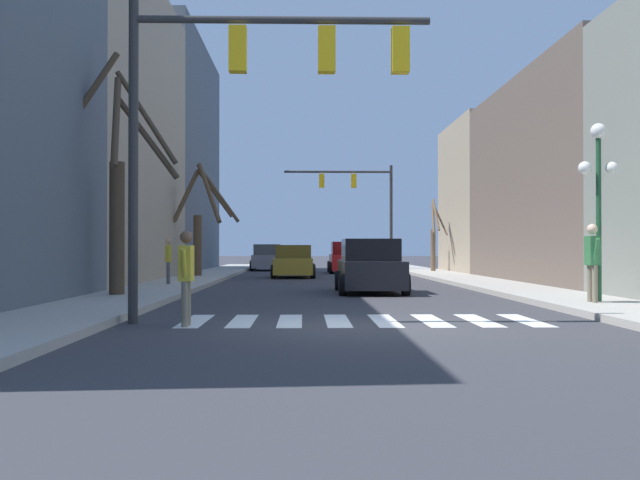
# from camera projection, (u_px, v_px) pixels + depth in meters

# --- Properties ---
(ground_plane) EXTENTS (240.00, 240.00, 0.00)m
(ground_plane) POSITION_uv_depth(u_px,v_px,m) (366.00, 327.00, 13.05)
(ground_plane) COLOR #38383D
(sidewalk_left) EXTENTS (2.42, 90.00, 0.15)m
(sidewalk_left) POSITION_uv_depth(u_px,v_px,m) (38.00, 324.00, 12.92)
(sidewalk_left) COLOR #ADA89E
(sidewalk_left) RESTS_ON ground_plane
(building_row_left) EXTENTS (6.00, 44.52, 13.33)m
(building_row_left) POSITION_uv_depth(u_px,v_px,m) (85.00, 132.00, 30.13)
(building_row_left) COLOR #515B66
(building_row_left) RESTS_ON ground_plane
(building_row_right) EXTENTS (6.00, 37.12, 8.13)m
(building_row_right) POSITION_uv_depth(u_px,v_px,m) (618.00, 175.00, 26.07)
(building_row_right) COLOR gray
(building_row_right) RESTS_ON ground_plane
(crosswalk_stripes) EXTENTS (6.75, 2.60, 0.01)m
(crosswalk_stripes) POSITION_uv_depth(u_px,v_px,m) (361.00, 321.00, 14.26)
(crosswalk_stripes) COLOR white
(crosswalk_stripes) RESTS_ON ground_plane
(traffic_signal_near) EXTENTS (5.56, 0.28, 6.00)m
(traffic_signal_near) POSITION_uv_depth(u_px,v_px,m) (245.00, 84.00, 13.77)
(traffic_signal_near) COLOR #2D2D2D
(traffic_signal_near) RESTS_ON ground_plane
(traffic_signal_far) EXTENTS (6.57, 0.28, 6.42)m
(traffic_signal_far) POSITION_uv_depth(u_px,v_px,m) (361.00, 194.00, 45.25)
(traffic_signal_far) COLOR #2D2D2D
(traffic_signal_far) RESTS_ON ground_plane
(street_lamp_right_corner) EXTENTS (0.95, 0.36, 4.14)m
(street_lamp_right_corner) POSITION_uv_depth(u_px,v_px,m) (599.00, 175.00, 17.35)
(street_lamp_right_corner) COLOR #1E4C2D
(street_lamp_right_corner) RESTS_ON sidewalk_right
(car_parked_right_far) EXTENTS (2.04, 4.29, 1.54)m
(car_parked_right_far) POSITION_uv_depth(u_px,v_px,m) (294.00, 262.00, 35.42)
(car_parked_right_far) COLOR #A38423
(car_parked_right_far) RESTS_ON ground_plane
(car_parked_left_mid) EXTENTS (2.07, 4.38, 1.67)m
(car_parked_left_mid) POSITION_uv_depth(u_px,v_px,m) (370.00, 268.00, 23.25)
(car_parked_left_mid) COLOR black
(car_parked_left_mid) RESTS_ON ground_plane
(car_parked_right_near) EXTENTS (1.96, 4.58, 1.75)m
(car_parked_right_near) POSITION_uv_depth(u_px,v_px,m) (346.00, 258.00, 41.91)
(car_parked_right_near) COLOR red
(car_parked_right_near) RESTS_ON ground_plane
(car_at_intersection) EXTENTS (1.99, 4.31, 1.63)m
(car_at_intersection) POSITION_uv_depth(u_px,v_px,m) (267.00, 258.00, 46.74)
(car_at_intersection) COLOR gray
(car_at_intersection) RESTS_ON ground_plane
(pedestrian_on_right_sidewalk) EXTENTS (0.29, 0.68, 1.59)m
(pedestrian_on_right_sidewalk) POSITION_uv_depth(u_px,v_px,m) (168.00, 257.00, 25.98)
(pedestrian_on_right_sidewalk) COLOR #4C4C51
(pedestrian_on_right_sidewalk) RESTS_ON sidewalk_left
(pedestrian_crossing_street) EXTENTS (0.24, 0.77, 1.79)m
(pedestrian_crossing_street) POSITION_uv_depth(u_px,v_px,m) (592.00, 256.00, 17.08)
(pedestrian_crossing_street) COLOR #7A705B
(pedestrian_crossing_street) RESTS_ON sidewalk_right
(pedestrian_near_right_corner) EXTENTS (0.23, 0.73, 1.69)m
(pedestrian_near_right_corner) POSITION_uv_depth(u_px,v_px,m) (186.00, 270.00, 13.23)
(pedestrian_near_right_corner) COLOR #7A705B
(pedestrian_near_right_corner) RESTS_ON ground_plane
(street_tree_left_near) EXTENTS (0.88, 1.85, 3.94)m
(street_tree_left_near) POSITION_uv_depth(u_px,v_px,m) (434.00, 237.00, 40.60)
(street_tree_left_near) COLOR brown
(street_tree_left_near) RESTS_ON sidewalk_right
(street_tree_left_far) EXTENTS (3.02, 2.24, 5.14)m
(street_tree_left_far) POSITION_uv_depth(u_px,v_px,m) (201.00, 220.00, 33.66)
(street_tree_left_far) COLOR brown
(street_tree_left_far) RESTS_ON sidewalk_left
(street_tree_right_far) EXTENTS (3.69, 1.87, 6.53)m
(street_tree_right_far) POSITION_uv_depth(u_px,v_px,m) (116.00, 188.00, 19.89)
(street_tree_right_far) COLOR #473828
(street_tree_right_far) RESTS_ON sidewalk_left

